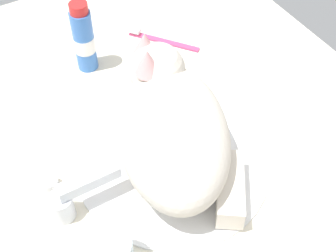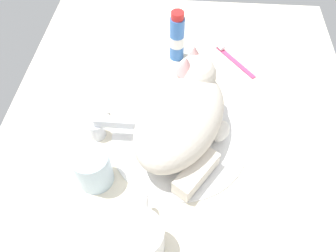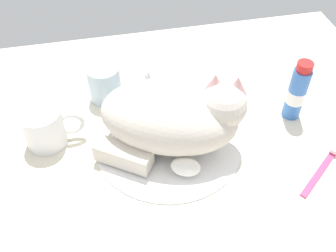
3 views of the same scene
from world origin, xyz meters
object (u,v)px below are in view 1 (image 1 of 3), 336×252
object	(u,v)px
cat	(173,126)
toothpaste_bottle	(84,39)
faucet	(70,200)
toothbrush	(159,39)

from	to	relation	value
cat	toothpaste_bottle	size ratio (longest dim) A/B	2.22
faucet	toothpaste_bottle	size ratio (longest dim) A/B	1.00
cat	toothpaste_bottle	bearing A→B (deg)	6.16
cat	toothpaste_bottle	xyz separation A→B (cm)	(26.57, 2.87, -1.14)
toothbrush	faucet	bearing A→B (deg)	132.61
toothpaste_bottle	toothbrush	bearing A→B (deg)	-91.00
toothpaste_bottle	toothbrush	world-z (taller)	toothpaste_bottle
cat	toothpaste_bottle	distance (cm)	26.75
toothbrush	toothpaste_bottle	bearing A→B (deg)	89.00
faucet	toothpaste_bottle	bearing A→B (deg)	-27.70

